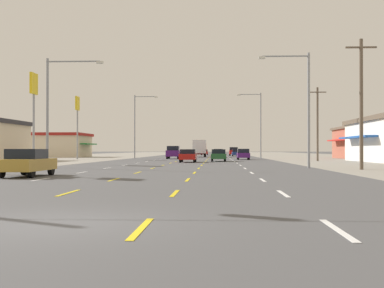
# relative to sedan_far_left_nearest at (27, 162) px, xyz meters

# --- Properties ---
(ground_plane) EXTENTS (572.00, 572.00, 0.00)m
(ground_plane) POSITION_rel_sedan_far_left_nearest_xyz_m (6.93, 48.75, -0.76)
(ground_plane) COLOR #4C4C4F
(lot_apron_left) EXTENTS (28.00, 440.00, 0.01)m
(lot_apron_left) POSITION_rel_sedan_far_left_nearest_xyz_m (-17.82, 48.75, -0.75)
(lot_apron_left) COLOR gray
(lot_apron_left) RESTS_ON ground
(lot_apron_right) EXTENTS (28.00, 440.00, 0.01)m
(lot_apron_right) POSITION_rel_sedan_far_left_nearest_xyz_m (31.68, 48.75, -0.75)
(lot_apron_right) COLOR gray
(lot_apron_right) RESTS_ON ground
(lane_markings) EXTENTS (10.64, 227.60, 0.01)m
(lane_markings) POSITION_rel_sedan_far_left_nearest_xyz_m (6.93, 87.25, -0.75)
(lane_markings) COLOR white
(lane_markings) RESTS_ON ground
(signal_span_wire) EXTENTS (27.41, 0.52, 9.40)m
(signal_span_wire) POSITION_rel_sedan_far_left_nearest_xyz_m (7.12, -9.59, 4.58)
(signal_span_wire) COLOR brown
(signal_span_wire) RESTS_ON ground
(sedan_far_left_nearest) EXTENTS (1.80, 4.50, 1.46)m
(sedan_far_left_nearest) POSITION_rel_sedan_far_left_nearest_xyz_m (0.00, 0.00, 0.00)
(sedan_far_left_nearest) COLOR #B28C33
(sedan_far_left_nearest) RESTS_ON ground
(sedan_center_turn_near) EXTENTS (1.80, 4.50, 1.46)m
(sedan_center_turn_near) POSITION_rel_sedan_far_left_nearest_xyz_m (6.80, 31.26, 0.00)
(sedan_center_turn_near) COLOR red
(sedan_center_turn_near) RESTS_ON ground
(sedan_inner_right_mid) EXTENTS (1.80, 4.50, 1.46)m
(sedan_inner_right_mid) POSITION_rel_sedan_far_left_nearest_xyz_m (10.26, 35.56, 0.00)
(sedan_inner_right_mid) COLOR #235B2D
(sedan_inner_right_mid) RESTS_ON ground
(hatchback_far_right_midfar) EXTENTS (1.72, 3.90, 1.54)m
(hatchback_far_right_midfar) POSITION_rel_sedan_far_left_nearest_xyz_m (13.78, 46.44, 0.03)
(hatchback_far_right_midfar) COLOR #4C196B
(hatchback_far_right_midfar) RESTS_ON ground
(suv_inner_left_far) EXTENTS (1.98, 4.90, 1.98)m
(suv_inner_left_far) POSITION_rel_sedan_far_left_nearest_xyz_m (3.37, 52.72, 0.27)
(suv_inner_left_far) COLOR #4C196B
(suv_inner_left_far) RESTS_ON ground
(hatchback_inner_right_farther) EXTENTS (1.72, 3.90, 1.54)m
(hatchback_inner_right_farther) POSITION_rel_sedan_far_left_nearest_xyz_m (10.31, 66.71, 0.03)
(hatchback_inner_right_farther) COLOR maroon
(hatchback_inner_right_farther) RESTS_ON ground
(box_truck_center_turn_farthest) EXTENTS (2.40, 7.20, 3.23)m
(box_truck_center_turn_farthest) POSITION_rel_sedan_far_left_nearest_xyz_m (6.75, 72.27, 1.08)
(box_truck_center_turn_farthest) COLOR red
(box_truck_center_turn_farthest) RESTS_ON ground
(hatchback_far_right_distant_a) EXTENTS (1.72, 3.90, 1.54)m
(hatchback_far_right_distant_a) POSITION_rel_sedan_far_left_nearest_xyz_m (14.12, 82.78, 0.03)
(hatchback_far_right_distant_a) COLOR navy
(hatchback_far_right_distant_a) RESTS_ON ground
(suv_far_right_distant_b) EXTENTS (1.98, 4.90, 1.98)m
(suv_far_right_distant_b) POSITION_rel_sedan_far_left_nearest_xyz_m (13.89, 92.61, 0.27)
(suv_far_right_distant_b) COLOR red
(suv_far_right_distant_b) RESTS_ON ground
(sedan_center_turn_distant_c) EXTENTS (1.80, 4.50, 1.46)m
(sedan_center_turn_distant_c) POSITION_rel_sedan_far_left_nearest_xyz_m (6.81, 109.08, 0.00)
(sedan_center_turn_distant_c) COLOR red
(sedan_center_turn_distant_c) RESTS_ON ground
(storefront_left_row_2) EXTENTS (12.04, 11.81, 4.54)m
(storefront_left_row_2) POSITION_rel_sedan_far_left_nearest_xyz_m (-20.21, 70.72, 1.54)
(storefront_left_row_2) COLOR beige
(storefront_left_row_2) RESTS_ON ground
(storefront_right_row_2) EXTENTS (13.26, 18.46, 5.13)m
(storefront_right_row_2) POSITION_rel_sedan_far_left_nearest_xyz_m (35.90, 55.52, 1.83)
(storefront_right_row_2) COLOR #A35642
(storefront_right_row_2) RESTS_ON ground
(pole_sign_left_row_1) EXTENTS (0.24, 1.80, 9.19)m
(pole_sign_left_row_1) POSITION_rel_sedan_far_left_nearest_xyz_m (-8.49, 24.59, 6.12)
(pole_sign_left_row_1) COLOR gray
(pole_sign_left_row_1) RESTS_ON ground
(pole_sign_left_row_2) EXTENTS (0.24, 1.66, 9.25)m
(pole_sign_left_row_2) POSITION_rel_sedan_far_left_nearest_xyz_m (-10.48, 48.39, 6.09)
(pole_sign_left_row_2) COLOR gray
(pole_sign_left_row_2) RESTS_ON ground
(streetlight_left_row_0) EXTENTS (4.51, 0.26, 8.58)m
(streetlight_left_row_0) POSITION_rel_sedan_far_left_nearest_xyz_m (-2.70, 12.94, 4.33)
(streetlight_left_row_0) COLOR gray
(streetlight_left_row_0) RESTS_ON ground
(streetlight_right_row_0) EXTENTS (3.92, 0.26, 8.85)m
(streetlight_right_row_0) POSITION_rel_sedan_far_left_nearest_xyz_m (16.66, 12.94, 4.40)
(streetlight_right_row_0) COLOR gray
(streetlight_right_row_0) RESTS_ON ground
(streetlight_left_row_1) EXTENTS (3.82, 0.26, 10.25)m
(streetlight_left_row_1) POSITION_rel_sedan_far_left_nearest_xyz_m (-2.87, 56.21, 5.11)
(streetlight_left_row_1) COLOR gray
(streetlight_left_row_1) RESTS_ON ground
(streetlight_right_row_1) EXTENTS (3.86, 0.26, 10.52)m
(streetlight_right_row_1) POSITION_rel_sedan_far_left_nearest_xyz_m (16.73, 56.21, 5.26)
(streetlight_right_row_1) COLOR gray
(streetlight_right_row_1) RESTS_ON ground
(utility_pole_right_row_0) EXTENTS (2.20, 0.26, 9.30)m
(utility_pole_right_row_0) POSITION_rel_sedan_far_left_nearest_xyz_m (20.30, 10.26, 4.09)
(utility_pole_right_row_0) COLOR brown
(utility_pole_right_row_0) RESTS_ON ground
(utility_pole_right_row_1) EXTENTS (2.20, 0.26, 9.22)m
(utility_pole_right_row_1) POSITION_rel_sedan_far_left_nearest_xyz_m (22.65, 38.48, 4.05)
(utility_pole_right_row_1) COLOR brown
(utility_pole_right_row_1) RESTS_ON ground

